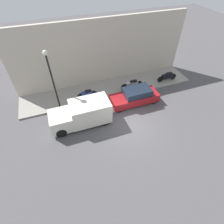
{
  "coord_description": "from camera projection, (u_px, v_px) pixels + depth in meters",
  "views": [
    {
      "loc": [
        -8.06,
        4.39,
        10.06
      ],
      "look_at": [
        1.19,
        1.04,
        0.6
      ],
      "focal_mm": 28.0,
      "sensor_mm": 36.0,
      "label": 1
    }
  ],
  "objects": [
    {
      "name": "parked_car",
      "position": [
        135.0,
        96.0,
        14.95
      ],
      "size": [
        1.61,
        4.14,
        1.39
      ],
      "color": "maroon",
      "rests_on": "ground_plane"
    },
    {
      "name": "motorcycle_blue",
      "position": [
        87.0,
        94.0,
        15.31
      ],
      "size": [
        0.3,
        1.78,
        0.82
      ],
      "color": "navy",
      "rests_on": "sidewalk"
    },
    {
      "name": "ground_plane",
      "position": [
        130.0,
        124.0,
        13.51
      ],
      "size": [
        60.0,
        60.0,
        0.0
      ],
      "primitive_type": "plane",
      "color": "#514F51"
    },
    {
      "name": "delivery_van",
      "position": [
        81.0,
        114.0,
        12.99
      ],
      "size": [
        1.86,
        4.46,
        1.86
      ],
      "color": "silver",
      "rests_on": "ground_plane"
    },
    {
      "name": "building_facade",
      "position": [
        103.0,
        53.0,
        15.89
      ],
      "size": [
        0.3,
        16.22,
        5.9
      ],
      "color": "beige",
      "rests_on": "ground_plane"
    },
    {
      "name": "sidewalk",
      "position": [
        109.0,
        88.0,
        16.77
      ],
      "size": [
        2.99,
        16.22,
        0.13
      ],
      "color": "gray",
      "rests_on": "ground_plane"
    },
    {
      "name": "scooter_silver",
      "position": [
        132.0,
        84.0,
        16.39
      ],
      "size": [
        0.3,
        2.15,
        0.82
      ],
      "color": "#B7B7BF",
      "rests_on": "sidewalk"
    },
    {
      "name": "motorcycle_black",
      "position": [
        167.0,
        77.0,
        17.32
      ],
      "size": [
        0.3,
        2.09,
        0.86
      ],
      "color": "black",
      "rests_on": "sidewalk"
    },
    {
      "name": "streetlamp",
      "position": [
        50.0,
        72.0,
        12.53
      ],
      "size": [
        0.36,
        0.36,
        4.94
      ],
      "color": "black",
      "rests_on": "sidewalk"
    }
  ]
}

